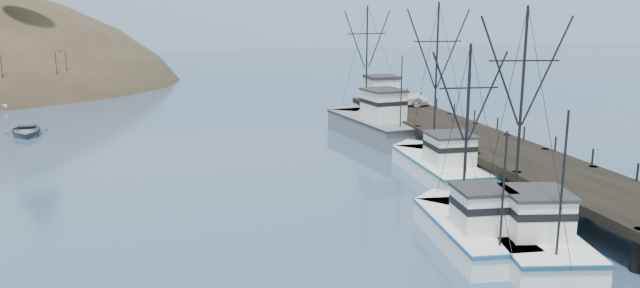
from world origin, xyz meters
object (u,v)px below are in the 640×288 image
Objects in this scene: pier_shed at (381,89)px; motorboat at (26,135)px; trawler_far at (439,164)px; pier at (476,140)px; trawler_mid at (469,228)px; work_vessel at (373,124)px; pickup_truck at (400,97)px; trawler_near at (521,230)px.

motorboat is (-33.88, 1.76, -3.42)m from pier_shed.
pier_shed is (2.94, 20.50, 2.60)m from trawler_far.
trawler_far is (-4.24, -2.79, -0.87)m from pier.
pier is at bearing 33.34° from trawler_far.
trawler_mid is 33.63m from pier_shed.
pier is 11.72m from work_vessel.
work_vessel is at bearing -26.23° from motorboat.
pickup_truck is (8.34, 30.97, 1.97)m from trawler_mid.
pier is 5.14m from trawler_far.
pickup_truck is 1.04× the size of motorboat.
motorboat is at bearing 127.91° from trawler_mid.
pier_shed reaches higher than pickup_truck.
trawler_far is 2.16× the size of pickup_truck.
trawler_mid is 43.81m from motorboat.
work_vessel is 4.43× the size of pier_shed.
pickup_truck is at bearing 79.31° from trawler_near.
trawler_mid is 1.87× the size of motorboat.
trawler_far reaches higher than pier.
pier is 17.85m from pier_shed.
pickup_truck is (6.02, 31.91, 1.97)m from trawler_near.
trawler_mid reaches higher than pickup_truck.
trawler_mid is 12.94m from trawler_far.
pier is 7.79× the size of pickup_truck.
trawler_mid is at bearing -174.43° from pickup_truck.
trawler_near is at bearing -110.37° from pier.
work_vessel reaches higher than trawler_near.
motorboat is at bearing 164.21° from work_vessel.
pier is 17.22m from trawler_mid.
work_vessel is at bearing 91.15° from trawler_far.
pier reaches higher than motorboat.
pier_shed is (4.65, 33.74, 2.60)m from trawler_near.
work_vessel is 2.51× the size of pickup_truck.
pier_shed is at bearing 65.08° from work_vessel.
trawler_near reaches higher than pier_shed.
motorboat is (-30.67, 8.67, -1.23)m from work_vessel.
pickup_truck is 35.54m from motorboat.
work_vessel is at bearing 81.75° from trawler_mid.
trawler_near is at bearing -60.97° from motorboat.
pier_shed is at bearing -13.41° from motorboat.
work_vessel is (-0.27, 13.59, 0.41)m from trawler_far.
trawler_far is 13.60m from work_vessel.
trawler_mid is at bearing -118.72° from pier.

